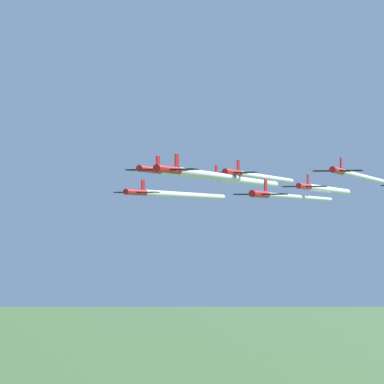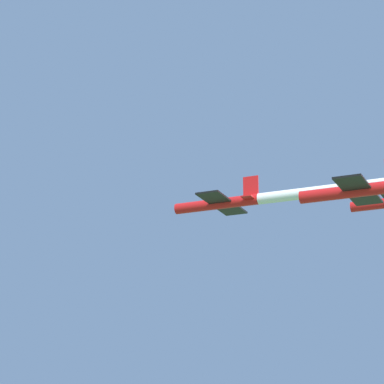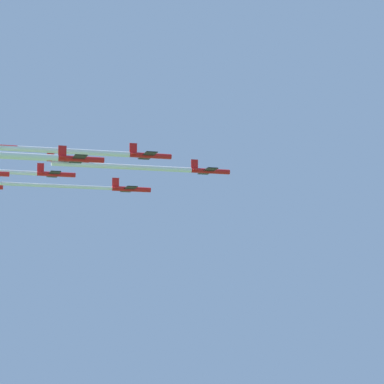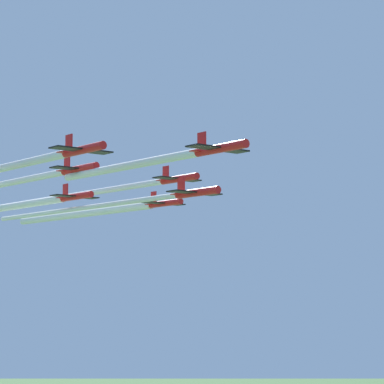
{
  "view_description": "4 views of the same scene",
  "coord_description": "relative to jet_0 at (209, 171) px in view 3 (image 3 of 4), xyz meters",
  "views": [
    {
      "loc": [
        -79.03,
        -99.0,
        102.99
      ],
      "look_at": [
        -40.49,
        10.1,
        105.72
      ],
      "focal_mm": 85.0,
      "sensor_mm": 36.0,
      "label": 1
    },
    {
      "loc": [
        34.35,
        -8.55,
        85.04
      ],
      "look_at": [
        -35.41,
        10.94,
        107.62
      ],
      "focal_mm": 85.0,
      "sensor_mm": 36.0,
      "label": 2
    },
    {
      "loc": [
        -143.73,
        166.17,
        75.96
      ],
      "look_at": [
        -41.47,
        20.8,
        103.83
      ],
      "focal_mm": 85.0,
      "sensor_mm": 36.0,
      "label": 3
    },
    {
      "loc": [
        -139.23,
        -2.09,
        92.87
      ],
      "look_at": [
        -35.43,
        19.85,
        104.78
      ],
      "focal_mm": 85.0,
      "sensor_mm": 36.0,
      "label": 4
    }
  ],
  "objects": [
    {
      "name": "smoke_trail_2",
      "position": [
        14.76,
        31.81,
        0.75
      ],
      "size": [
        20.56,
        25.02,
        1.04
      ],
      "rotation": [
        0.0,
        0.0,
        2.46
      ],
      "color": "white"
    },
    {
      "name": "jet_1",
      "position": [
        15.83,
        5.92,
        -3.05
      ],
      "size": [
        7.28,
        7.39,
        2.74
      ],
      "rotation": [
        0.0,
        0.0,
        2.46
      ],
      "color": "red"
    },
    {
      "name": "jet_5",
      "position": [
        5.03,
        33.42,
        -2.24
      ],
      "size": [
        7.28,
        7.39,
        2.74
      ],
      "rotation": [
        0.0,
        0.0,
        2.46
      ],
      "color": "red"
    },
    {
      "name": "jet_0",
      "position": [
        0.0,
        0.0,
        0.0
      ],
      "size": [
        7.28,
        7.39,
        2.74
      ],
      "rotation": [
        0.0,
        0.0,
        2.46
      ],
      "color": "red"
    },
    {
      "name": "jet_2",
      "position": [
        2.52,
        16.71,
        0.79
      ],
      "size": [
        7.28,
        7.39,
        2.74
      ],
      "rotation": [
        0.0,
        0.0,
        2.46
      ],
      "color": "red"
    },
    {
      "name": "jet_4",
      "position": [
        18.34,
        22.63,
        0.83
      ],
      "size": [
        7.28,
        7.39,
        2.74
      ],
      "rotation": [
        0.0,
        0.0,
        2.46
      ],
      "color": "red"
    },
    {
      "name": "jet_3",
      "position": [
        31.65,
        11.83,
        0.86
      ],
      "size": [
        7.28,
        7.39,
        2.74
      ],
      "rotation": [
        0.0,
        0.0,
        2.46
      ],
      "color": "red"
    },
    {
      "name": "smoke_trail_0",
      "position": [
        11.25,
        13.87,
        -0.04
      ],
      "size": [
        18.55,
        22.55,
        1.01
      ],
      "rotation": [
        0.0,
        0.0,
        2.46
      ],
      "color": "white"
    }
  ]
}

